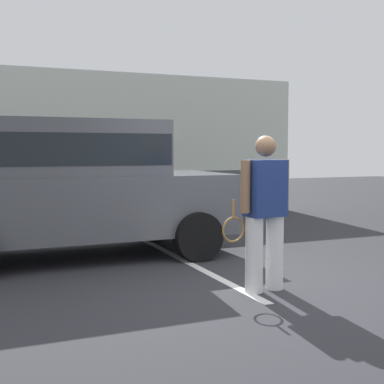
# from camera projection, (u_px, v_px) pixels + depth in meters

# --- Properties ---
(ground_plane) EXTENTS (40.00, 40.00, 0.00)m
(ground_plane) POSITION_uv_depth(u_px,v_px,m) (257.00, 286.00, 6.31)
(ground_plane) COLOR #2D2D33
(parking_stripe_1) EXTENTS (0.12, 4.40, 0.01)m
(parking_stripe_1) POSITION_uv_depth(u_px,v_px,m) (189.00, 263.00, 7.59)
(parking_stripe_1) COLOR silver
(parking_stripe_1) RESTS_ON ground_plane
(house_frontage) EXTENTS (9.55, 0.40, 3.42)m
(house_frontage) POSITION_uv_depth(u_px,v_px,m) (112.00, 150.00, 12.43)
(house_frontage) COLOR silver
(house_frontage) RESTS_ON ground_plane
(parked_suv) EXTENTS (4.62, 2.19, 2.05)m
(parked_suv) POSITION_uv_depth(u_px,v_px,m) (70.00, 182.00, 7.88)
(parked_suv) COLOR #4C4F54
(parked_suv) RESTS_ON ground_plane
(tennis_player_man) EXTENTS (0.92, 0.33, 1.78)m
(tennis_player_man) POSITION_uv_depth(u_px,v_px,m) (265.00, 211.00, 6.04)
(tennis_player_man) COLOR white
(tennis_player_man) RESTS_ON ground_plane
(potted_plant_by_porch) EXTENTS (0.54, 0.54, 0.71)m
(potted_plant_by_porch) POSITION_uv_depth(u_px,v_px,m) (240.00, 200.00, 12.90)
(potted_plant_by_porch) COLOR brown
(potted_plant_by_porch) RESTS_ON ground_plane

